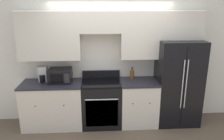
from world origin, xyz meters
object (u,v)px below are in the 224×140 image
Objects in this scene: microwave at (60,76)px; refrigerator at (177,82)px; oven_range at (102,103)px; bottle at (132,74)px.

refrigerator is at bearing 0.19° from microwave.
microwave is at bearing 175.68° from oven_range.
oven_range is at bearing -164.09° from bottle.
microwave is at bearing -175.20° from bottle.
refrigerator is at bearing -7.07° from bottle.
refrigerator is 0.95m from bottle.
oven_range is 1.64m from refrigerator.
oven_range is 0.88m from bottle.
oven_range is 4.57× the size of bottle.
bottle is at bearing 4.80° from microwave.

